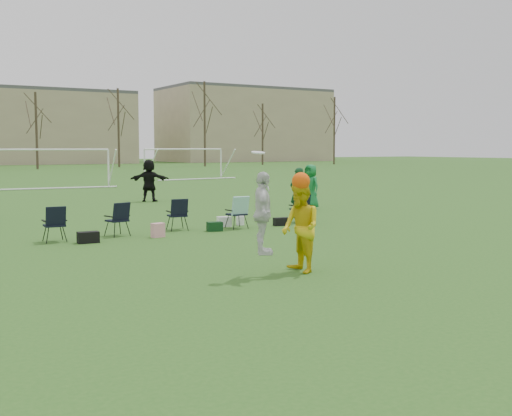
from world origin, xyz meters
TOP-DOWN VIEW (x-y plane):
  - ground at (0.00, 0.00)m, footprint 260.00×260.00m
  - fielder_green_far at (9.51, 11.55)m, footprint 0.72×0.98m
  - fielder_black at (5.33, 18.65)m, footprint 1.87×1.44m
  - center_contest at (1.23, 0.83)m, footprint 1.69×1.02m
  - sideline_setup at (3.01, 7.95)m, footprint 8.85×1.78m
  - goal_mid at (4.00, 32.00)m, footprint 7.40×0.63m
  - goal_right at (16.00, 38.00)m, footprint 7.35×1.14m

SIDE VIEW (x-z plane):
  - ground at x=0.00m, z-range 0.00..0.00m
  - sideline_setup at x=3.01m, z-range -0.38..1.47m
  - fielder_green_far at x=9.51m, z-range 0.00..1.84m
  - fielder_black at x=5.33m, z-range 0.00..1.98m
  - center_contest at x=1.23m, z-range -0.17..2.28m
  - goal_mid at x=4.00m, z-range 0.69..3.15m
  - goal_right at x=16.00m, z-range 0.69..3.15m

